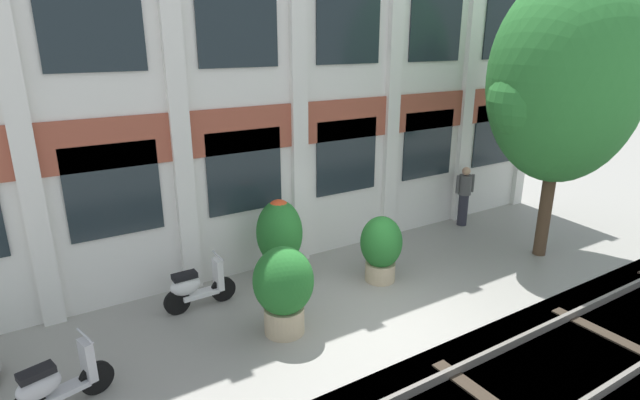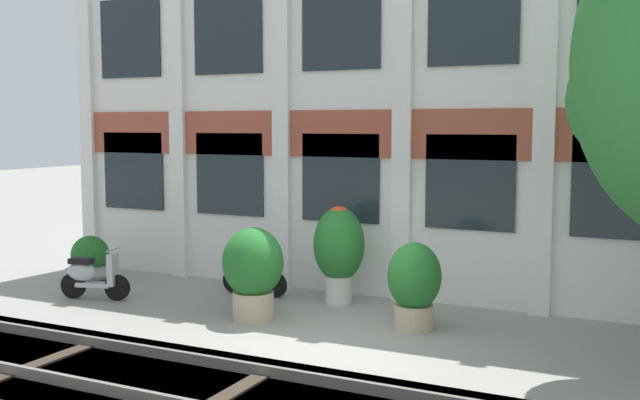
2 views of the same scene
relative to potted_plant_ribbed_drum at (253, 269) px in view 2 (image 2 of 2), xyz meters
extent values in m
plane|color=gray|center=(1.73, -0.52, -0.86)|extent=(80.00, 80.00, 0.00)
cube|color=silver|center=(1.73, 2.75, 3.11)|extent=(15.20, 0.50, 7.95)
cube|color=#9E4C38|center=(1.73, 2.48, 2.24)|extent=(15.20, 0.06, 0.90)
cube|color=silver|center=(-5.87, 2.44, 3.11)|extent=(0.36, 0.16, 7.95)
cube|color=silver|center=(-3.33, 2.44, 3.11)|extent=(0.36, 0.16, 7.95)
cube|color=silver|center=(-0.80, 2.44, 3.11)|extent=(0.36, 0.16, 7.95)
cube|color=silver|center=(1.73, 2.44, 3.11)|extent=(0.36, 0.16, 7.95)
cube|color=silver|center=(4.26, 2.44, 3.11)|extent=(0.36, 0.16, 7.95)
cube|color=#1E282D|center=(-4.60, 2.47, 1.39)|extent=(1.62, 0.04, 1.70)
cube|color=#1E282D|center=(-2.07, 2.47, 1.39)|extent=(1.62, 0.04, 1.70)
cube|color=#1E282D|center=(0.46, 2.47, 1.39)|extent=(1.62, 0.04, 1.70)
cube|color=#1E282D|center=(3.00, 2.47, 1.39)|extent=(1.62, 0.04, 1.70)
cube|color=#1E282D|center=(5.53, 2.47, 1.39)|extent=(1.62, 0.04, 1.70)
cube|color=#1E282D|center=(-4.60, 2.47, 4.29)|extent=(1.62, 0.04, 1.70)
cube|color=#1E282D|center=(-2.07, 2.47, 4.29)|extent=(1.62, 0.04, 1.70)
cube|color=#1E282D|center=(0.46, 2.47, 4.29)|extent=(1.62, 0.04, 1.70)
cube|color=#1E282D|center=(3.00, 2.47, 4.29)|extent=(1.62, 0.04, 1.70)
cube|color=#1E282D|center=(5.53, 2.47, 4.29)|extent=(1.62, 0.04, 1.70)
cube|color=slate|center=(1.73, -2.39, -0.79)|extent=(23.20, 0.07, 0.15)
cube|color=#382D23|center=(-1.38, -3.11, -0.85)|extent=(0.24, 2.10, 0.03)
cube|color=#382D23|center=(1.60, -3.11, -0.85)|extent=(0.24, 2.10, 0.03)
sphere|color=#2D7A33|center=(5.82, -0.10, 2.73)|extent=(1.74, 1.74, 1.74)
cylinder|color=tan|center=(0.00, 0.00, -0.62)|extent=(0.69, 0.69, 0.48)
ellipsoid|color=#236B28|center=(0.00, 0.00, 0.11)|extent=(1.03, 1.03, 1.18)
ellipsoid|color=gray|center=(-4.72, 1.18, -0.68)|extent=(1.16, 1.16, 0.36)
sphere|color=#236B28|center=(-4.72, 1.18, -0.30)|extent=(0.78, 0.78, 0.78)
cylinder|color=tan|center=(2.62, 0.65, -0.67)|extent=(0.63, 0.63, 0.39)
ellipsoid|color=#236B28|center=(2.62, 0.65, -0.01)|extent=(0.86, 0.86, 1.09)
cylinder|color=beige|center=(0.81, 1.68, -0.61)|extent=(0.49, 0.49, 0.51)
ellipsoid|color=#236B28|center=(0.81, 1.68, 0.23)|extent=(0.94, 0.94, 1.37)
sphere|color=#E04C23|center=(0.81, 1.68, 0.68)|extent=(0.51, 0.51, 0.51)
cylinder|color=black|center=(-3.00, 0.05, -0.62)|extent=(0.49, 0.21, 0.48)
cylinder|color=black|center=(-3.87, -0.18, -0.62)|extent=(0.49, 0.21, 0.48)
cube|color=#B2B2B7|center=(-3.44, -0.06, -0.58)|extent=(0.72, 0.41, 0.08)
ellipsoid|color=#B2B2B7|center=(-3.69, -0.13, -0.34)|extent=(0.61, 0.39, 0.36)
cube|color=black|center=(-3.69, -0.13, -0.14)|extent=(0.48, 0.32, 0.10)
cube|color=#B2B2B7|center=(-3.07, 0.03, -0.28)|extent=(0.19, 0.30, 0.60)
cylinder|color=#B7B7BF|center=(-3.06, 0.04, 0.10)|extent=(0.16, 0.49, 0.03)
cylinder|color=black|center=(-0.49, 1.58, -0.62)|extent=(0.48, 0.10, 0.48)
cylinder|color=black|center=(-1.39, 1.56, -0.62)|extent=(0.48, 0.10, 0.48)
cube|color=silver|center=(-0.95, 1.57, -0.58)|extent=(0.69, 0.25, 0.08)
ellipsoid|color=silver|center=(-1.21, 1.57, -0.34)|extent=(0.57, 0.27, 0.36)
cube|color=black|center=(-1.21, 1.57, -0.14)|extent=(0.44, 0.23, 0.10)
cube|color=silver|center=(-0.57, 1.58, -0.28)|extent=(0.13, 0.28, 0.60)
cylinder|color=#B7B7BF|center=(-0.55, 1.58, 0.10)|extent=(0.04, 0.50, 0.03)
camera|label=1|loc=(-3.46, -6.68, 3.99)|focal=28.00mm
camera|label=2|loc=(6.48, -10.56, 2.40)|focal=42.00mm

